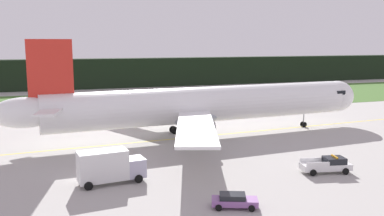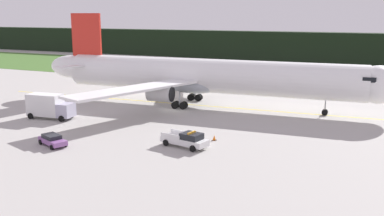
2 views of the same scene
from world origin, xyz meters
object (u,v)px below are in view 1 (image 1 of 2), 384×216
Objects in this scene: airliner at (204,105)px; staff_car at (234,200)px; apron_cone at (321,159)px; ops_pickup_truck at (328,165)px; catering_truck at (109,166)px.

airliner is 13.42× the size of staff_car.
airliner is 20.88m from apron_cone.
ops_pickup_truck is (7.07, -22.13, -4.12)m from airliner.
ops_pickup_truck is at bearing 22.50° from staff_car.
staff_car is at bearing -157.50° from ops_pickup_truck.
ops_pickup_truck is at bearing -116.74° from apron_cone.
catering_truck is at bearing 133.81° from staff_car.
catering_truck is (-17.25, -17.86, -3.12)m from airliner.
airliner is at bearing 75.25° from staff_car.
staff_car is at bearing -148.95° from apron_cone.
apron_cone is at bearing -63.63° from airliner.
ops_pickup_truck is 4.41m from apron_cone.
airliner is 23.59m from ops_pickup_truck.
catering_truck is 11.10× the size of apron_cone.
apron_cone is at bearing 63.26° from ops_pickup_truck.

